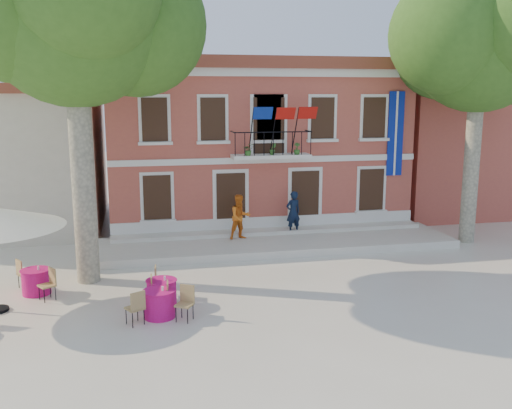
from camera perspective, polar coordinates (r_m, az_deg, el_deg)
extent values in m
plane|color=beige|center=(18.24, -0.58, -8.15)|extent=(90.00, 90.00, 0.00)
cube|color=#AA4A3D|center=(27.55, -0.67, 5.82)|extent=(13.00, 8.00, 7.00)
cube|color=brown|center=(27.46, -0.68, 13.63)|extent=(13.50, 8.50, 0.50)
cube|color=silver|center=(23.59, 1.27, 13.09)|extent=(13.30, 0.35, 0.35)
cube|color=silver|center=(23.22, 1.52, 4.85)|extent=(3.20, 0.90, 0.15)
cube|color=black|center=(22.75, 1.77, 7.25)|extent=(3.20, 0.04, 0.04)
cube|color=#0D2293|center=(25.41, 13.78, 6.88)|extent=(0.70, 0.05, 3.60)
cube|color=navy|center=(22.17, -0.29, 9.10)|extent=(0.76, 0.27, 0.47)
cube|color=#AF110B|center=(22.37, 2.00, 9.11)|extent=(0.76, 0.29, 0.47)
cube|color=#AF110B|center=(22.61, 4.24, 9.10)|extent=(0.76, 0.27, 0.47)
imported|color=#26591E|center=(22.68, -0.77, 5.51)|extent=(0.43, 0.37, 0.48)
imported|color=#26591E|center=(22.90, 1.70, 5.55)|extent=(0.26, 0.21, 0.48)
imported|color=#26591E|center=(23.16, 4.11, 5.59)|extent=(0.27, 0.27, 0.48)
cube|color=#AA4A3D|center=(33.02, 19.92, 5.15)|extent=(9.00, 9.00, 6.00)
cube|color=brown|center=(32.89, 20.29, 10.70)|extent=(9.40, 9.40, 0.40)
cube|color=silver|center=(22.73, 2.16, -3.88)|extent=(14.00, 3.40, 0.30)
cylinder|color=#A59E84|center=(18.71, -16.94, 3.20)|extent=(0.72, 0.72, 7.20)
sphere|color=#30591B|center=(18.72, -17.81, 18.02)|extent=(5.76, 5.76, 5.76)
cylinder|color=#A59E84|center=(24.53, 20.78, 4.24)|extent=(0.61, 0.61, 6.81)
sphere|color=#30591B|center=(24.48, 21.53, 14.92)|extent=(5.45, 5.45, 5.45)
imported|color=black|center=(23.53, 3.74, -0.80)|extent=(0.73, 0.58, 1.77)
imported|color=orange|center=(22.58, -1.60, -1.25)|extent=(1.01, 0.86, 1.79)
cylinder|color=#D11388|center=(15.92, -9.63, -9.79)|extent=(0.84, 0.84, 0.75)
cylinder|color=#D11388|center=(15.79, -9.68, -8.49)|extent=(0.90, 0.90, 0.02)
cube|color=tan|center=(15.56, -7.18, -9.83)|extent=(0.58, 0.58, 0.95)
cube|color=tan|center=(16.59, -9.72, -8.56)|extent=(0.43, 0.43, 0.95)
cube|color=tan|center=(15.54, -12.03, -10.02)|extent=(0.57, 0.57, 0.95)
cylinder|color=#D11388|center=(16.74, -9.41, -8.73)|extent=(0.84, 0.84, 0.75)
cylinder|color=#D11388|center=(16.62, -9.45, -7.48)|extent=(0.90, 0.90, 0.02)
cube|color=tan|center=(16.00, -9.49, -9.29)|extent=(0.45, 0.45, 0.95)
cube|color=tan|center=(17.42, -9.36, -7.59)|extent=(0.45, 0.45, 0.95)
cylinder|color=#D11388|center=(18.67, -21.13, -7.25)|extent=(0.84, 0.84, 0.75)
cylinder|color=#D11388|center=(18.56, -21.21, -6.12)|extent=(0.90, 0.90, 0.02)
cube|color=tan|center=(17.98, -20.19, -7.54)|extent=(0.58, 0.58, 0.95)
cube|color=tan|center=(19.31, -22.04, -6.41)|extent=(0.58, 0.58, 0.95)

